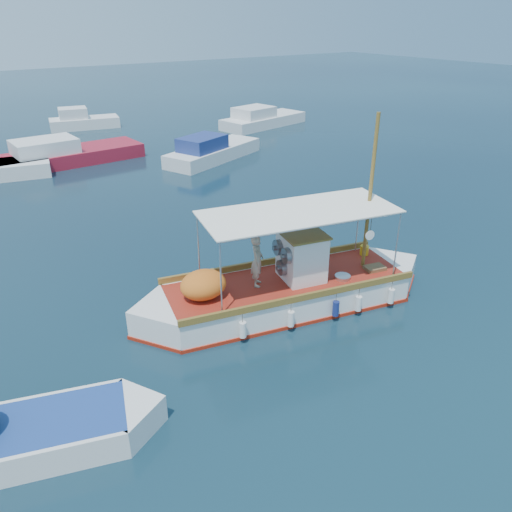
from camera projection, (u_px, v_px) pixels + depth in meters
ground at (283, 298)px, 15.87m from camera, size 160.00×160.00×0.00m
fishing_caique at (285, 291)px, 15.21m from camera, size 9.39×4.05×5.86m
dinghy at (11, 442)px, 10.13m from camera, size 5.94×2.95×1.51m
bg_boat_n at (64, 156)px, 29.72m from camera, size 8.74×3.33×1.80m
bg_boat_ne at (211, 152)px, 30.46m from camera, size 7.21×4.62×1.80m
bg_boat_e at (262, 120)px, 39.58m from camera, size 7.73×4.05×1.80m
bg_boat_far_n at (82, 122)px, 38.93m from camera, size 5.42×2.96×1.80m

